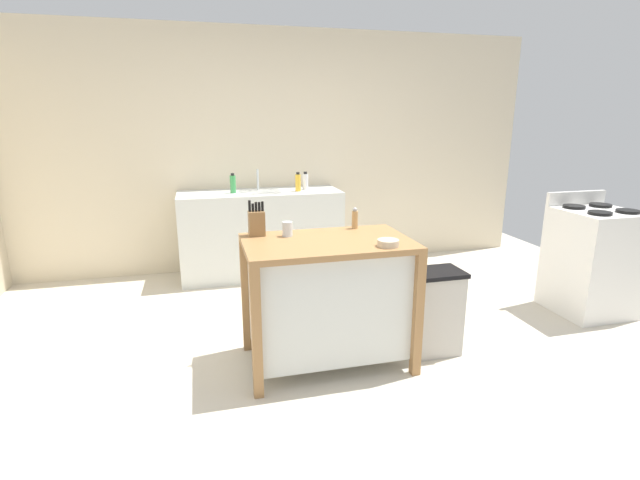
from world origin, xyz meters
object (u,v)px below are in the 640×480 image
at_px(pepper_grinder, 355,219).
at_px(bottle_spray_cleaner, 305,181).
at_px(trash_bin, 435,311).
at_px(drinking_cup, 287,229).
at_px(bottle_hand_soap, 298,182).
at_px(sink_faucet, 258,180).
at_px(kitchen_island, 327,295).
at_px(bowl_ceramic_wide, 388,243).
at_px(knife_block, 257,222).
at_px(stove, 592,261).
at_px(bottle_dish_soap, 233,184).

relative_size(pepper_grinder, bottle_spray_cleaner, 0.82).
distance_m(trash_bin, bottle_spray_cleaner, 2.26).
xyz_separation_m(drinking_cup, bottle_hand_soap, (0.45, 1.76, 0.07)).
height_order(pepper_grinder, sink_faucet, sink_faucet).
xyz_separation_m(kitchen_island, bowl_ceramic_wide, (0.33, -0.24, 0.42)).
xyz_separation_m(knife_block, trash_bin, (1.24, -0.31, -0.67)).
height_order(drinking_cup, trash_bin, drinking_cup).
relative_size(trash_bin, bottle_spray_cleaner, 3.29).
bearing_deg(kitchen_island, drinking_cup, 143.82).
bearing_deg(trash_bin, pepper_grinder, 146.86).
xyz_separation_m(drinking_cup, trash_bin, (1.04, -0.23, -0.63)).
bearing_deg(pepper_grinder, drinking_cup, -168.80).
xyz_separation_m(kitchen_island, sink_faucet, (-0.19, 2.15, 0.53)).
height_order(bowl_ceramic_wide, pepper_grinder, pepper_grinder).
bearing_deg(bottle_hand_soap, bowl_ceramic_wide, -86.73).
xyz_separation_m(kitchen_island, bottle_spray_cleaner, (0.31, 2.04, 0.51)).
distance_m(drinking_cup, stove, 2.76).
distance_m(kitchen_island, bottle_dish_soap, 2.11).
relative_size(drinking_cup, sink_faucet, 0.46).
xyz_separation_m(kitchen_island, bottle_hand_soap, (0.21, 1.94, 0.51)).
bearing_deg(drinking_cup, bottle_hand_soap, 75.77).
bearing_deg(bowl_ceramic_wide, sink_faucet, 102.33).
bearing_deg(kitchen_island, sink_faucet, 95.03).
height_order(pepper_grinder, trash_bin, pepper_grinder).
height_order(bottle_dish_soap, bottle_hand_soap, bottle_dish_soap).
bearing_deg(bowl_ceramic_wide, trash_bin, 21.37).
relative_size(pepper_grinder, trash_bin, 0.25).
height_order(bottle_hand_soap, bottle_spray_cleaner, bottle_hand_soap).
xyz_separation_m(bottle_dish_soap, bottle_hand_soap, (0.68, -0.06, -0.00)).
bearing_deg(trash_bin, bottle_spray_cleaner, 103.05).
height_order(drinking_cup, pepper_grinder, pepper_grinder).
xyz_separation_m(sink_faucet, bottle_spray_cleaner, (0.50, -0.11, -0.02)).
relative_size(knife_block, pepper_grinder, 1.58).
xyz_separation_m(bowl_ceramic_wide, bottle_hand_soap, (-0.12, 2.18, 0.10)).
xyz_separation_m(knife_block, drinking_cup, (0.20, -0.07, -0.04)).
xyz_separation_m(bowl_ceramic_wide, bottle_spray_cleaner, (-0.02, 2.28, 0.09)).
bearing_deg(trash_bin, drinking_cup, 167.35).
bearing_deg(bottle_hand_soap, bottle_dish_soap, 175.34).
height_order(knife_block, pepper_grinder, knife_block).
relative_size(pepper_grinder, sink_faucet, 0.71).
bearing_deg(drinking_cup, bottle_dish_soap, 97.15).
distance_m(kitchen_island, knife_block, 0.70).
bearing_deg(stove, bottle_spray_cleaner, 140.90).
xyz_separation_m(kitchen_island, knife_block, (-0.44, 0.25, 0.48)).
xyz_separation_m(bottle_dish_soap, bottle_spray_cleaner, (0.78, 0.05, -0.01)).
bearing_deg(bottle_spray_cleaner, bottle_dish_soap, -176.39).
relative_size(drinking_cup, trash_bin, 0.16).
xyz_separation_m(trash_bin, bottle_spray_cleaner, (-0.49, 2.10, 0.69)).
distance_m(pepper_grinder, bottle_dish_soap, 1.87).
distance_m(kitchen_island, bowl_ceramic_wide, 0.58).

